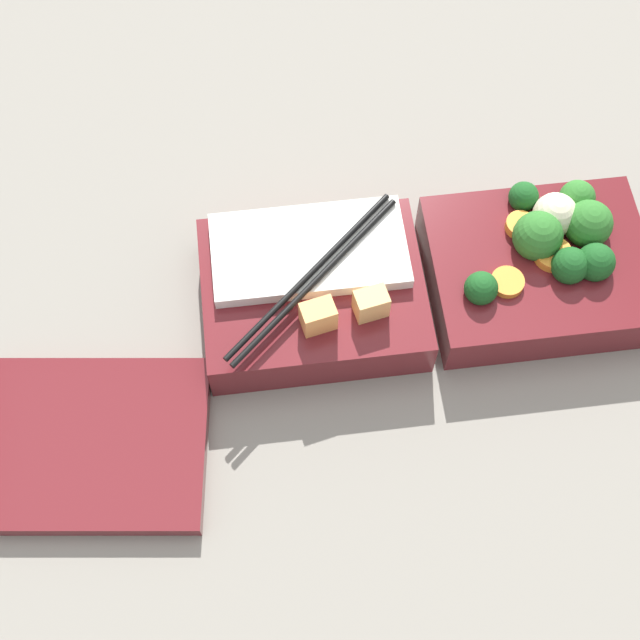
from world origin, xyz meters
name	(u,v)px	position (x,y,z in m)	size (l,w,h in m)	color
ground_plane	(426,295)	(0.00, 0.00, 0.00)	(3.00, 3.00, 0.00)	gray
bento_tray_vegetable	(541,261)	(-0.10, -0.01, 0.03)	(0.19, 0.15, 0.08)	maroon
bento_tray_rice	(314,293)	(0.10, 0.00, 0.03)	(0.19, 0.15, 0.07)	maroon
bento_lid	(93,444)	(0.29, 0.11, 0.01)	(0.18, 0.15, 0.02)	maroon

